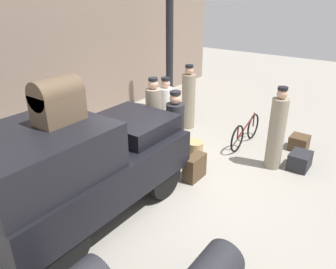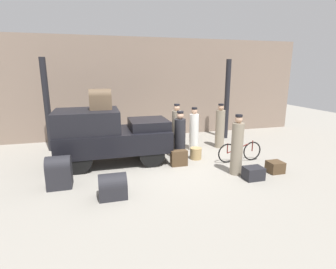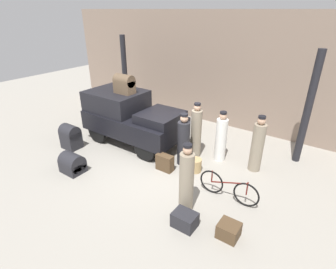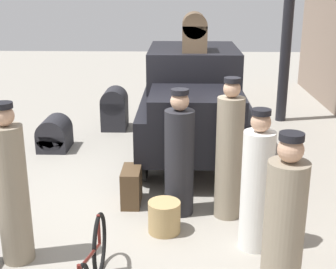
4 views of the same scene
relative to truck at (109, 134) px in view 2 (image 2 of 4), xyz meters
name	(u,v)px [view 2 (image 2 of 4)]	position (x,y,z in m)	size (l,w,h in m)	color
ground_plane	(164,164)	(1.74, -0.60, -1.01)	(30.00, 30.00, 0.00)	gray
station_building_facade	(142,88)	(1.74, 3.47, 1.24)	(16.00, 0.15, 4.50)	gray
canopy_pillar_left	(47,106)	(-2.13, 2.04, 0.76)	(0.23, 0.23, 3.53)	black
canopy_pillar_right	(227,100)	(5.37, 2.04, 0.76)	(0.23, 0.23, 3.53)	black
truck	(109,134)	(0.00, 0.00, 0.00)	(3.65, 1.78, 1.82)	black
bicycle	(240,152)	(4.30, -1.08, -0.66)	(1.62, 0.04, 0.71)	black
wicker_basket	(196,153)	(2.95, -0.42, -0.81)	(0.40, 0.40, 0.40)	tan
conductor_in_dark_uniform	(194,131)	(3.27, 0.64, -0.24)	(0.36, 0.36, 1.68)	white
porter_carrying_trunk	(220,128)	(4.42, 0.70, -0.19)	(0.37, 0.37, 1.78)	gray
porter_lifting_near_truck	(237,147)	(3.61, -2.04, -0.17)	(0.35, 0.35, 1.82)	gray
porter_standing_middle	(177,131)	(2.49, 0.40, -0.14)	(0.35, 0.35, 1.87)	gray
porter_with_bicycle	(180,137)	(2.42, -0.24, -0.23)	(0.39, 0.39, 1.70)	#232328
suitcase_tan_flat	(179,158)	(2.17, -0.91, -0.75)	(0.54, 0.26, 0.52)	#4C3823
trunk_umber_medium	(275,167)	(4.84, -2.26, -0.83)	(0.45, 0.42, 0.35)	#4C3823
trunk_barrel_dark	(59,171)	(-1.40, -1.63, -0.56)	(0.62, 0.52, 0.87)	#232328
suitcase_small_leather	(113,187)	(-0.07, -2.58, -0.73)	(0.68, 0.55, 0.61)	#232328
trunk_large_brown	(253,173)	(3.90, -2.54, -0.82)	(0.54, 0.41, 0.36)	#232328
trunk_on_truck_roof	(100,99)	(-0.20, 0.00, 1.15)	(0.69, 0.43, 0.66)	brown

